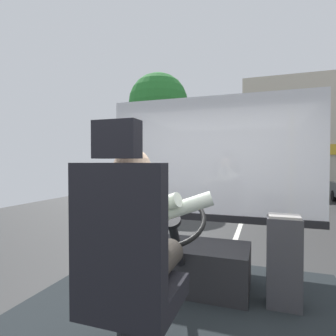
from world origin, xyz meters
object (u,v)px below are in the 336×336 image
(driver_seat, at_px, (128,274))
(steering_console, at_px, (188,263))
(bus_driver, at_px, (138,234))
(fare_box, at_px, (284,261))

(driver_seat, height_order, steering_console, driver_seat)
(bus_driver, bearing_deg, fare_box, 51.22)
(bus_driver, xyz_separation_m, steering_console, (0.00, 1.10, -0.55))
(steering_console, distance_m, fare_box, 0.83)
(driver_seat, height_order, fare_box, driver_seat)
(bus_driver, bearing_deg, steering_console, 90.00)
(driver_seat, relative_size, steering_console, 1.25)
(driver_seat, distance_m, fare_box, 1.42)
(driver_seat, relative_size, fare_box, 1.84)
(bus_driver, xyz_separation_m, fare_box, (0.82, 1.02, -0.40))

